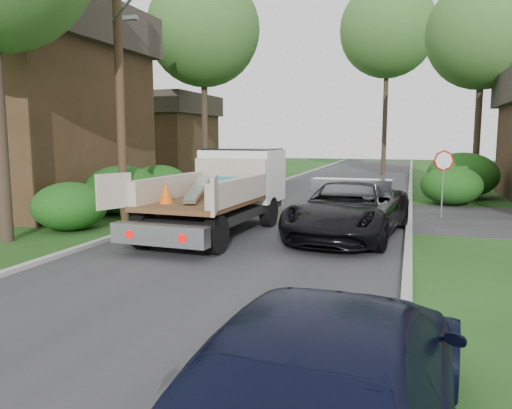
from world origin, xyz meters
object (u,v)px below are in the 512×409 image
object	(u,v)px
tree_left_back	(61,23)
navy_suv	(331,380)
utility_pole	(119,71)
stop_sign	(443,170)
house_left_near	(11,105)
tree_right_far	(483,33)
tree_left_far	(204,30)
house_left_far	(155,136)
black_pickup	(349,209)
tree_center_far	(388,30)
flatbed_truck	(228,186)

from	to	relation	value
tree_left_back	navy_suv	bearing A→B (deg)	-47.38
utility_pole	navy_suv	size ratio (longest dim) A/B	1.82
stop_sign	house_left_near	world-z (taller)	house_left_near
tree_left_back	tree_right_far	bearing A→B (deg)	18.03
stop_sign	tree_left_far	size ratio (longest dim) A/B	0.20
tree_left_back	house_left_near	bearing A→B (deg)	-71.57
stop_sign	tree_left_back	bearing A→B (deg)	168.23
stop_sign	house_left_near	distance (m)	17.50
tree_left_far	house_left_near	bearing A→B (deg)	-114.23
stop_sign	house_left_far	size ratio (longest dim) A/B	0.33
utility_pole	tree_right_far	distance (m)	20.12
tree_right_far	black_pickup	xyz separation A→B (m)	(-5.10, -15.50, -7.65)
tree_left_back	tree_center_far	distance (m)	23.43
utility_pole	house_left_far	size ratio (longest dim) A/B	1.32
tree_center_far	utility_pole	bearing A→B (deg)	-106.65
house_left_near	house_left_far	world-z (taller)	house_left_near
tree_right_far	flatbed_truck	distance (m)	19.18
tree_right_far	tree_left_far	bearing A→B (deg)	-168.69
tree_center_far	flatbed_truck	distance (m)	27.40
tree_right_far	navy_suv	distance (m)	27.41
utility_pole	tree_center_far	distance (m)	26.75
stop_sign	tree_left_far	bearing A→B (deg)	147.79
house_left_far	navy_suv	xyz separation A→B (m)	(16.99, -28.00, -2.26)
house_left_near	flatbed_truck	xyz separation A→B (m)	(10.58, -2.43, -2.88)
tree_left_back	tree_center_far	world-z (taller)	tree_center_far
house_left_near	tree_left_far	world-z (taller)	tree_left_far
stop_sign	tree_right_far	distance (m)	13.08
house_left_far	tree_right_far	size ratio (longest dim) A/B	0.66
tree_right_far	tree_left_back	world-z (taller)	tree_left_back
stop_sign	tree_left_back	size ratio (longest dim) A/B	0.21
tree_right_far	navy_suv	size ratio (longest dim) A/B	2.10
house_left_far	flatbed_truck	xyz separation A→B (m)	(12.08, -17.43, -1.66)
flatbed_truck	navy_suv	xyz separation A→B (m)	(4.91, -10.57, -0.60)
house_left_far	black_pickup	world-z (taller)	house_left_far
house_left_near	tree_left_back	xyz separation A→B (m)	(-2.00, 6.00, 4.70)
tree_left_back	navy_suv	distance (m)	27.09
tree_left_back	utility_pole	bearing A→B (deg)	-43.26
navy_suv	house_left_far	bearing A→B (deg)	-55.02
stop_sign	black_pickup	world-z (taller)	stop_sign
house_left_near	utility_pole	bearing A→B (deg)	-17.20
tree_center_far	house_left_far	bearing A→B (deg)	-152.70
utility_pole	tree_center_far	xyz separation A→B (m)	(7.48, 25.02, 5.81)
tree_left_far	navy_suv	distance (m)	26.77
house_left_far	flatbed_truck	bearing A→B (deg)	-55.29
stop_sign	flatbed_truck	world-z (taller)	flatbed_truck
utility_pole	tree_left_back	distance (m)	12.30
tree_left_back	flatbed_truck	world-z (taller)	tree_left_back
tree_center_far	black_pickup	world-z (taller)	tree_center_far
utility_pole	tree_left_back	world-z (taller)	tree_left_back
stop_sign	tree_left_far	world-z (taller)	tree_left_far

